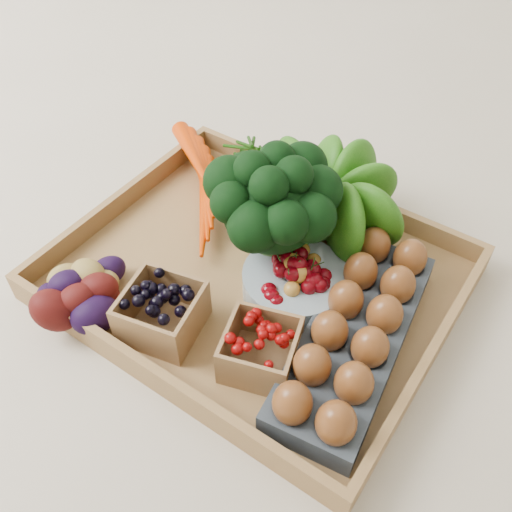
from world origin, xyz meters
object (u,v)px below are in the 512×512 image
Objects in this scene: tray at (256,280)px; egg_carton at (354,338)px; cherry_bowl at (295,283)px; broccoli at (272,227)px.

egg_carton is at bearing -9.46° from tray.
cherry_bowl is 0.45× the size of egg_carton.
tray is at bearing -172.93° from cherry_bowl.
tray is 1.64× the size of egg_carton.
cherry_bowl is at bearing 7.07° from tray.
tray is at bearing 163.06° from egg_carton.
broccoli is 0.20m from egg_carton.
cherry_bowl and egg_carton have the same top height.
cherry_bowl is 0.12m from egg_carton.
egg_carton is at bearing -17.96° from cherry_bowl.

